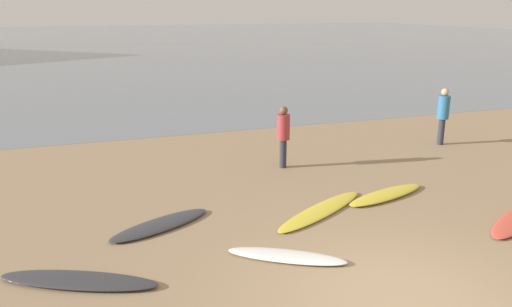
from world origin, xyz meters
name	(u,v)px	position (x,y,z in m)	size (l,w,h in m)	color
ground_plane	(212,138)	(0.00, 10.00, -0.10)	(120.00, 120.00, 0.20)	#997C5B
ocean_water	(105,40)	(0.00, 60.29, 0.00)	(140.00, 100.00, 0.01)	slate
surfboard_0	(78,280)	(-4.10, 2.00, 0.05)	(2.39, 0.53, 0.10)	#333338
surfboard_1	(161,225)	(-2.65, 3.60, 0.04)	(2.07, 0.59, 0.08)	#333338
surfboard_2	(287,256)	(-0.96, 1.69, 0.05)	(1.92, 0.45, 0.09)	white
surfboard_3	(321,210)	(0.42, 3.24, 0.04)	(2.70, 0.50, 0.07)	yellow
surfboard_4	(386,195)	(2.09, 3.54, 0.05)	(2.16, 0.51, 0.10)	yellow
person_0	(283,132)	(0.82, 6.18, 0.91)	(0.31, 0.31, 1.54)	#2D2D38
person_1	(443,112)	(5.99, 6.71, 0.97)	(0.33, 0.33, 1.64)	#2D2D38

